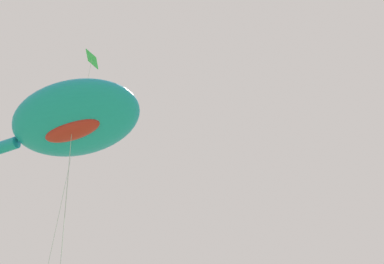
{
  "coord_description": "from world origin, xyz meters",
  "views": [
    {
      "loc": [
        -7.69,
        4.2,
        1.46
      ],
      "look_at": [
        -1.68,
        7.69,
        8.97
      ],
      "focal_mm": 44.65,
      "sensor_mm": 36.0,
      "label": 1
    }
  ],
  "objects": [
    {
      "name": "big_show_kite",
      "position": [
        1.47,
        15.88,
        16.9
      ],
      "size": [
        4.7,
        16.07,
        17.71
      ],
      "rotation": [
        0.0,
        0.0,
        -1.44
      ],
      "color": "#1E8CBF",
      "rests_on": "ground"
    },
    {
      "name": "small_kite_stunt_black",
      "position": [
        3.64,
        17.83,
        24.14
      ],
      "size": [
        1.93,
        1.08,
        26.42
      ],
      "rotation": [
        0.0,
        0.0,
        -0.84
      ],
      "color": "green",
      "rests_on": "ground"
    }
  ]
}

